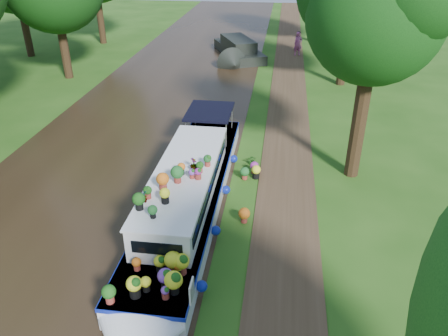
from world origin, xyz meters
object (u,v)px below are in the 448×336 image
plant_boat (185,196)px  pedestrian_dark (299,41)px  pedestrian_pink (298,44)px  second_boat (238,50)px

plant_boat → pedestrian_dark: size_ratio=8.74×
pedestrian_pink → pedestrian_dark: (0.07, 1.52, -0.12)m
plant_boat → pedestrian_pink: (4.08, 22.83, 0.07)m
pedestrian_dark → second_boat: bearing=177.2°
second_boat → pedestrian_dark: bearing=6.2°
pedestrian_dark → plant_boat: bearing=-133.0°
second_boat → pedestrian_pink: size_ratio=4.58×
plant_boat → second_boat: plant_boat is taller
plant_boat → pedestrian_pink: bearing=79.9°
plant_boat → second_boat: size_ratio=1.66×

